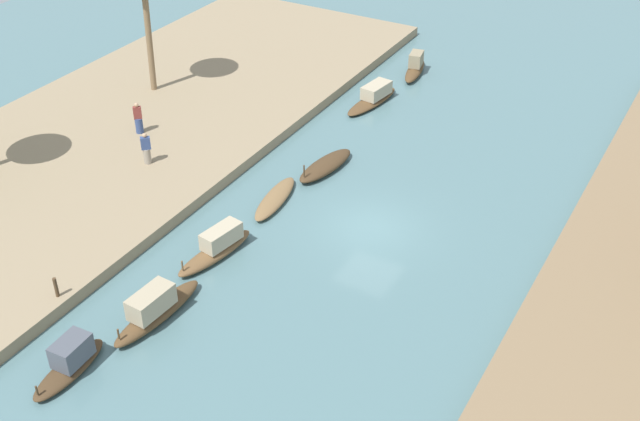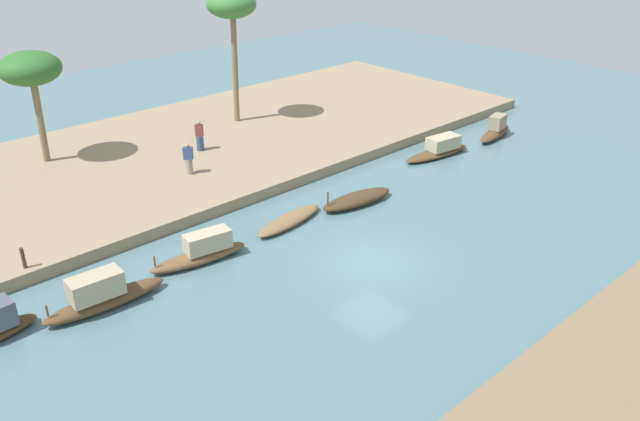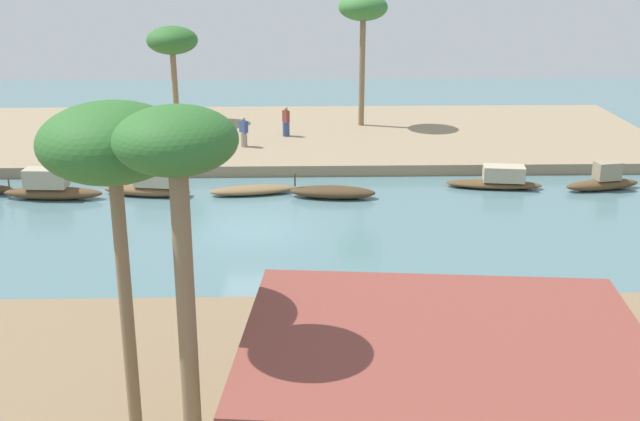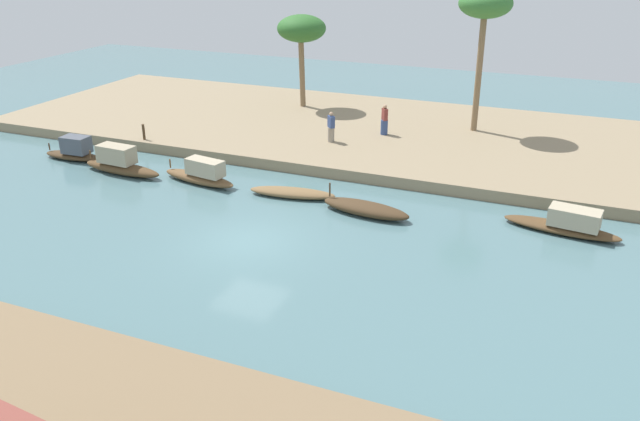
# 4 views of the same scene
# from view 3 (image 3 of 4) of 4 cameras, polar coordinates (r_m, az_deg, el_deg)

# --- Properties ---
(river_water) EXTENTS (72.50, 72.50, 0.00)m
(river_water) POSITION_cam_3_polar(r_m,az_deg,el_deg) (31.13, -4.80, -1.41)
(river_water) COLOR slate
(river_water) RESTS_ON ground
(riverbank_left) EXTENTS (43.11, 14.65, 0.55)m
(riverbank_left) POSITION_cam_3_polar(r_m,az_deg,el_deg) (45.12, -3.80, 5.38)
(riverbank_left) COLOR #937F60
(riverbank_left) RESTS_ON ground
(sampan_with_red_awning) EXTENTS (4.49, 1.64, 1.06)m
(sampan_with_red_awning) POSITION_cam_3_polar(r_m,az_deg,el_deg) (37.13, 12.79, 2.19)
(sampan_with_red_awning) COLOR brown
(sampan_with_red_awning) RESTS_ON river_water
(sampan_foreground) EXTENTS (3.92, 1.59, 1.07)m
(sampan_foreground) POSITION_cam_3_polar(r_m,az_deg,el_deg) (34.86, 0.91, 1.35)
(sampan_foreground) COLOR #47331E
(sampan_foreground) RESTS_ON river_water
(sampan_midstream) EXTENTS (3.96, 1.54, 0.40)m
(sampan_midstream) POSITION_cam_3_polar(r_m,az_deg,el_deg) (35.49, -4.92, 1.49)
(sampan_midstream) COLOR brown
(sampan_midstream) RESTS_ON river_water
(sampan_with_tall_canopy) EXTENTS (3.72, 1.55, 1.30)m
(sampan_with_tall_canopy) POSITION_cam_3_polar(r_m,az_deg,el_deg) (38.23, 19.89, 2.06)
(sampan_with_tall_canopy) COLOR brown
(sampan_with_tall_canopy) RESTS_ON river_water
(sampan_open_hull) EXTENTS (4.08, 1.54, 1.21)m
(sampan_open_hull) POSITION_cam_3_polar(r_m,az_deg,el_deg) (35.87, -12.22, 1.75)
(sampan_open_hull) COLOR brown
(sampan_open_hull) RESTS_ON river_water
(sampan_upstream_small) EXTENTS (4.44, 1.19, 1.38)m
(sampan_upstream_small) POSITION_cam_3_polar(r_m,az_deg,el_deg) (36.60, -18.97, 1.59)
(sampan_upstream_small) COLOR brown
(sampan_upstream_small) RESTS_ON river_water
(person_on_near_bank) EXTENTS (0.54, 0.54, 1.65)m
(person_on_near_bank) POSITION_cam_3_polar(r_m,az_deg,el_deg) (43.84, -2.48, 6.29)
(person_on_near_bank) COLOR #33477A
(person_on_near_bank) RESTS_ON riverbank_left
(person_by_mooring) EXTENTS (0.49, 0.50, 1.59)m
(person_by_mooring) POSITION_cam_3_polar(r_m,az_deg,el_deg) (41.64, -5.55, 5.60)
(person_by_mooring) COLOR gray
(person_by_mooring) RESTS_ON riverbank_left
(mooring_post) EXTENTS (0.14, 0.14, 0.84)m
(mooring_post) POSITION_cam_3_polar(r_m,az_deg,el_deg) (40.17, -19.28, 3.68)
(mooring_post) COLOR #4C3823
(mooring_post) RESTS_ON riverbank_left
(palm_tree_left_near) EXTENTS (2.79, 2.79, 7.55)m
(palm_tree_left_near) POSITION_cam_3_polar(r_m,az_deg,el_deg) (45.69, 3.14, 14.27)
(palm_tree_left_near) COLOR #7F6647
(palm_tree_left_near) RESTS_ON riverbank_left
(palm_tree_left_far) EXTENTS (2.98, 2.98, 5.64)m
(palm_tree_left_far) POSITION_cam_3_polar(r_m,az_deg,el_deg) (47.67, -10.67, 11.94)
(palm_tree_left_far) COLOR #7F6647
(palm_tree_left_far) RESTS_ON riverbank_left
(palm_tree_right_tall) EXTENTS (2.76, 2.76, 7.43)m
(palm_tree_right_tall) POSITION_cam_3_polar(r_m,az_deg,el_deg) (15.21, -14.83, 4.31)
(palm_tree_right_tall) COLOR #7F6647
(palm_tree_right_tall) RESTS_ON riverbank_right
(palm_tree_right_short) EXTENTS (2.11, 2.11, 7.66)m
(palm_tree_right_short) POSITION_cam_3_polar(r_m,az_deg,el_deg) (13.49, -10.30, 3.04)
(palm_tree_right_short) COLOR #7F6647
(palm_tree_right_short) RESTS_ON riverbank_right
(riverside_building) EXTENTS (7.92, 6.43, 3.39)m
(riverside_building) POSITION_cam_3_polar(r_m,az_deg,el_deg) (15.52, 8.76, -14.51)
(riverside_building) COLOR tan
(riverside_building) RESTS_ON riverbank_right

